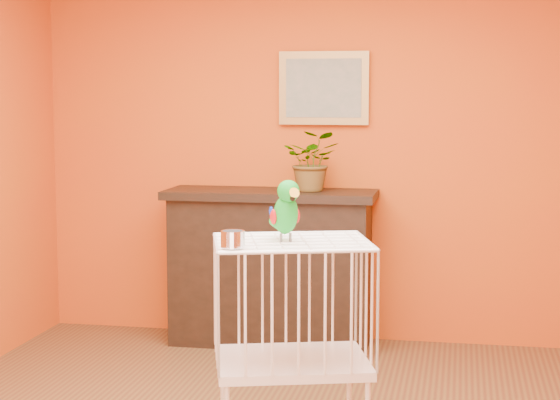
# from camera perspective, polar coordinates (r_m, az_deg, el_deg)

# --- Properties ---
(room_shell) EXTENTS (4.50, 4.50, 4.50)m
(room_shell) POSITION_cam_1_polar(r_m,az_deg,el_deg) (4.27, -1.68, 4.71)
(room_shell) COLOR #C74312
(room_shell) RESTS_ON ground
(console_cabinet) EXTENTS (1.43, 0.51, 1.06)m
(console_cabinet) POSITION_cam_1_polar(r_m,az_deg,el_deg) (6.41, -0.59, -4.12)
(console_cabinet) COLOR black
(console_cabinet) RESTS_ON ground
(potted_plant) EXTENTS (0.37, 0.41, 0.32)m
(potted_plant) POSITION_cam_1_polar(r_m,az_deg,el_deg) (6.31, 2.07, 2.01)
(potted_plant) COLOR #26722D
(potted_plant) RESTS_ON console_cabinet
(framed_picture) EXTENTS (0.62, 0.04, 0.50)m
(framed_picture) POSITION_cam_1_polar(r_m,az_deg,el_deg) (6.45, 2.68, 6.83)
(framed_picture) COLOR #A57A3B
(framed_picture) RESTS_ON room_shell
(birdcage) EXTENTS (0.81, 0.70, 1.06)m
(birdcage) POSITION_cam_1_polar(r_m,az_deg,el_deg) (4.32, 0.73, -9.17)
(birdcage) COLOR white
(birdcage) RESTS_ON ground
(feed_cup) EXTENTS (0.10, 0.10, 0.07)m
(feed_cup) POSITION_cam_1_polar(r_m,az_deg,el_deg) (4.00, -2.90, -2.40)
(feed_cup) COLOR silver
(feed_cup) RESTS_ON birdcage
(parrot) EXTENTS (0.19, 0.24, 0.28)m
(parrot) POSITION_cam_1_polar(r_m,az_deg,el_deg) (4.17, 0.36, -0.61)
(parrot) COLOR #59544C
(parrot) RESTS_ON birdcage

